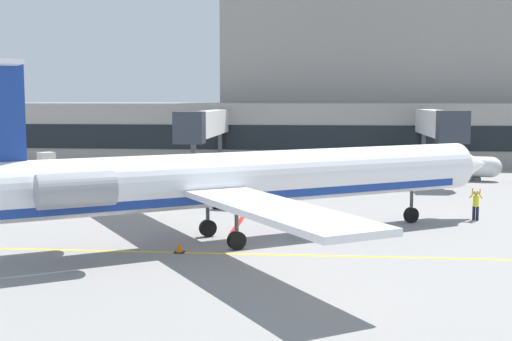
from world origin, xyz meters
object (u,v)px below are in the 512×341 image
(pushback_tractor, at_px, (49,165))
(marshaller, at_px, (476,204))
(fuel_tank, at_px, (454,166))
(baggage_tug, at_px, (233,192))
(regional_jet, at_px, (236,179))

(pushback_tractor, height_order, marshaller, pushback_tractor)
(fuel_tank, height_order, marshaller, fuel_tank)
(baggage_tug, bearing_deg, fuel_tank, 42.54)
(baggage_tug, height_order, pushback_tractor, pushback_tractor)
(regional_jet, distance_m, pushback_tractor, 35.66)
(regional_jet, height_order, baggage_tug, regional_jet)
(regional_jet, distance_m, fuel_tank, 32.29)
(regional_jet, height_order, fuel_tank, regional_jet)
(regional_jet, relative_size, fuel_tank, 3.72)
(baggage_tug, height_order, fuel_tank, fuel_tank)
(marshaller, bearing_deg, regional_jet, -151.61)
(regional_jet, xyz_separation_m, baggage_tug, (-1.68, 11.45, -2.28))
(pushback_tractor, xyz_separation_m, marshaller, (35.29, -20.87, 0.00))
(baggage_tug, distance_m, pushback_tractor, 26.10)
(fuel_tank, bearing_deg, marshaller, -97.17)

